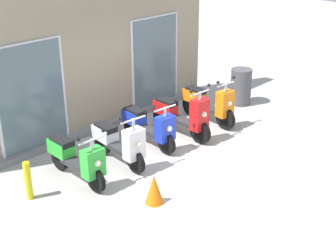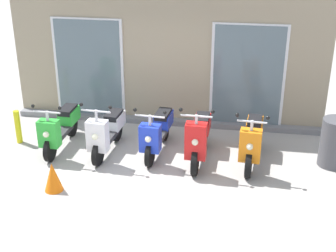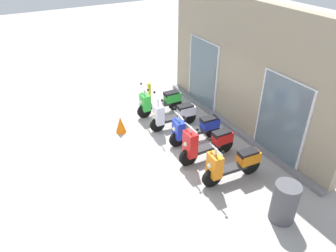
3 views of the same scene
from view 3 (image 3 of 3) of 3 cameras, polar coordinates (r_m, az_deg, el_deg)
name	(u,v)px [view 3 (image 3 of 3)]	position (r m, az deg, el deg)	size (l,w,h in m)	color
ground_plane	(163,150)	(8.93, -0.86, -4.35)	(40.00, 40.00, 0.00)	#A8A39E
storefront_facade	(244,72)	(9.41, 13.35, 9.43)	(6.81, 0.50, 3.78)	gray
scooter_green	(160,101)	(10.46, -1.50, 4.45)	(0.59, 1.60, 1.12)	black
scooter_white	(173,114)	(9.68, 0.85, 2.10)	(0.62, 1.54, 1.21)	black
scooter_blue	(195,128)	(9.07, 4.89, -0.37)	(0.62, 1.61, 1.13)	black
scooter_red	(206,144)	(8.39, 6.82, -3.15)	(0.62, 1.65, 1.26)	black
scooter_orange	(232,164)	(7.82, 11.36, -6.71)	(0.59, 1.62, 1.20)	black
traffic_cone	(121,125)	(9.67, -8.47, 0.24)	(0.32, 0.32, 0.52)	orange
curb_bollard	(149,93)	(11.31, -3.36, 5.98)	(0.12, 0.12, 0.70)	yellow
trash_bin	(285,202)	(7.18, 20.11, -12.69)	(0.53, 0.53, 0.92)	#4C4C51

